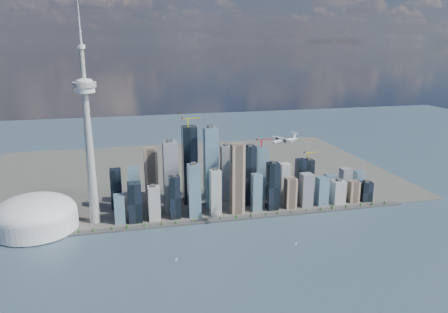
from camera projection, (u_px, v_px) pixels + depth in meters
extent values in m
plane|color=#334B59|center=(239.00, 268.00, 903.22)|extent=(4000.00, 4000.00, 0.00)
cube|color=#383838|center=(214.00, 221.00, 1137.78)|extent=(1100.00, 22.00, 4.00)
cube|color=#4C4C47|center=(187.00, 172.00, 1561.03)|extent=(1400.00, 900.00, 3.00)
cylinder|color=#3F2D1E|center=(17.00, 238.00, 1029.49)|extent=(1.00, 1.00, 2.40)
cone|color=#1B4B1C|center=(16.00, 237.00, 1028.57)|extent=(7.20, 7.20, 8.00)
cylinder|color=#3F2D1E|center=(55.00, 234.00, 1049.03)|extent=(1.00, 1.00, 2.40)
cone|color=#1B4B1C|center=(55.00, 233.00, 1048.11)|extent=(7.20, 7.20, 8.00)
cylinder|color=#3F2D1E|center=(93.00, 231.00, 1068.57)|extent=(1.00, 1.00, 2.40)
cone|color=#1B4B1C|center=(93.00, 229.00, 1067.65)|extent=(7.20, 7.20, 8.00)
cylinder|color=#3F2D1E|center=(129.00, 227.00, 1088.11)|extent=(1.00, 1.00, 2.40)
cone|color=#1B4B1C|center=(129.00, 226.00, 1087.19)|extent=(7.20, 7.20, 8.00)
cylinder|color=#3F2D1E|center=(164.00, 224.00, 1107.65)|extent=(1.00, 1.00, 2.40)
cone|color=#1B4B1C|center=(164.00, 223.00, 1106.74)|extent=(7.20, 7.20, 8.00)
cylinder|color=#3F2D1E|center=(197.00, 221.00, 1127.19)|extent=(1.00, 1.00, 2.40)
cone|color=#1B4B1C|center=(197.00, 220.00, 1126.28)|extent=(7.20, 7.20, 8.00)
cylinder|color=#3F2D1E|center=(230.00, 218.00, 1146.74)|extent=(1.00, 1.00, 2.40)
cone|color=#1B4B1C|center=(230.00, 217.00, 1145.82)|extent=(7.20, 7.20, 8.00)
cylinder|color=#3F2D1E|center=(261.00, 215.00, 1166.28)|extent=(1.00, 1.00, 2.40)
cone|color=#1B4B1C|center=(261.00, 214.00, 1165.36)|extent=(7.20, 7.20, 8.00)
cylinder|color=#3F2D1E|center=(292.00, 212.00, 1185.82)|extent=(1.00, 1.00, 2.40)
cone|color=#1B4B1C|center=(292.00, 211.00, 1184.90)|extent=(7.20, 7.20, 8.00)
cylinder|color=#3F2D1E|center=(321.00, 209.00, 1205.36)|extent=(1.00, 1.00, 2.40)
cone|color=#1B4B1C|center=(321.00, 208.00, 1204.44)|extent=(7.20, 7.20, 8.00)
cylinder|color=#3F2D1E|center=(349.00, 207.00, 1224.90)|extent=(1.00, 1.00, 2.40)
cone|color=#1B4B1C|center=(349.00, 205.00, 1223.98)|extent=(7.20, 7.20, 8.00)
cylinder|color=#3F2D1E|center=(377.00, 204.00, 1244.44)|extent=(1.00, 1.00, 2.40)
cone|color=#1B4B1C|center=(377.00, 203.00, 1243.52)|extent=(7.20, 7.20, 8.00)
cube|color=black|center=(134.00, 202.00, 1116.69)|extent=(34.00, 34.00, 104.72)
cube|color=#78A0B6|center=(133.00, 191.00, 1160.06)|extent=(30.00, 30.00, 133.28)
cube|color=#BBBBB6|center=(154.00, 203.00, 1129.78)|extent=(30.00, 30.00, 90.44)
cube|color=tan|center=(150.00, 177.00, 1218.80)|extent=(36.00, 36.00, 166.60)
cube|color=gray|center=(172.00, 177.00, 1175.84)|extent=(38.00, 38.00, 195.16)
cube|color=black|center=(175.00, 197.00, 1139.15)|extent=(28.00, 28.00, 114.24)
cube|color=#78A0B6|center=(195.00, 191.00, 1147.91)|extent=(32.00, 32.00, 142.80)
cube|color=black|center=(189.00, 165.00, 1236.32)|extent=(40.00, 40.00, 223.72)
cube|color=#78A0B6|center=(212.00, 168.00, 1196.40)|extent=(36.00, 36.00, 228.48)
cube|color=#BBBBB6|center=(216.00, 192.00, 1162.74)|extent=(28.00, 28.00, 123.76)
cube|color=tan|center=(236.00, 179.00, 1166.64)|extent=(34.00, 34.00, 190.40)
cube|color=gray|center=(227.00, 173.00, 1269.01)|extent=(30.00, 30.00, 161.84)
cube|color=black|center=(250.00, 176.00, 1228.48)|extent=(32.00, 32.00, 171.36)
cube|color=#78A0B6|center=(255.00, 192.00, 1189.97)|extent=(26.00, 26.00, 104.72)
cube|color=black|center=(273.00, 186.00, 1197.60)|extent=(30.00, 30.00, 133.28)
cube|color=#78A0B6|center=(261.00, 172.00, 1293.90)|extent=(34.00, 34.00, 152.32)
cube|color=#BBBBB6|center=(283.00, 183.00, 1258.32)|extent=(28.00, 28.00, 114.24)
cube|color=tan|center=(289.00, 193.00, 1214.94)|extent=(30.00, 30.00, 85.68)
cube|color=gray|center=(306.00, 190.00, 1225.00)|extent=(32.00, 32.00, 95.20)
cube|color=black|center=(299.00, 180.00, 1268.38)|extent=(26.00, 26.00, 123.76)
cube|color=#78A0B6|center=(322.00, 191.00, 1238.10)|extent=(30.00, 30.00, 80.92)
cube|color=black|center=(307.00, 176.00, 1333.79)|extent=(28.00, 28.00, 104.72)
cube|color=#78A0B6|center=(330.00, 186.00, 1297.60)|extent=(30.00, 30.00, 71.40)
cube|color=#BBBBB6|center=(338.00, 192.00, 1251.19)|extent=(34.00, 34.00, 66.64)
cube|color=tan|center=(352.00, 192.00, 1261.95)|extent=(28.00, 28.00, 61.88)
cube|color=gray|center=(344.00, 182.00, 1305.93)|extent=(30.00, 30.00, 85.68)
cube|color=black|center=(366.00, 191.00, 1272.70)|extent=(32.00, 32.00, 57.12)
cube|color=#78A0B6|center=(358.00, 183.00, 1317.29)|extent=(26.00, 26.00, 76.16)
cube|color=black|center=(118.00, 189.00, 1205.18)|extent=(30.00, 30.00, 114.24)
cube|color=#78A0B6|center=(118.00, 209.00, 1111.31)|extent=(26.00, 26.00, 76.16)
cube|color=yellow|center=(188.00, 122.00, 1204.99)|extent=(3.00, 3.00, 22.00)
cube|color=yellow|center=(191.00, 118.00, 1204.04)|extent=(55.00, 2.20, 2.20)
cube|color=#383838|center=(182.00, 118.00, 1197.95)|extent=(6.00, 4.00, 4.00)
cube|color=red|center=(261.00, 143.00, 1271.67)|extent=(3.00, 3.00, 22.00)
cube|color=red|center=(264.00, 140.00, 1270.49)|extent=(48.00, 2.20, 2.20)
cube|color=#383838|center=(257.00, 139.00, 1265.11)|extent=(6.00, 4.00, 4.00)
cube|color=yellow|center=(308.00, 156.00, 1317.63)|extent=(3.00, 3.00, 22.00)
cube|color=yellow|center=(311.00, 153.00, 1316.35)|extent=(45.00, 2.20, 2.20)
cube|color=#383838|center=(304.00, 152.00, 1311.28)|extent=(6.00, 4.00, 4.00)
cone|color=#9FA09A|center=(90.00, 158.00, 1082.95)|extent=(26.00, 26.00, 340.00)
cylinder|color=silver|center=(85.00, 90.00, 1039.59)|extent=(48.00, 48.00, 14.00)
cylinder|color=#9FA09A|center=(84.00, 85.00, 1036.53)|extent=(56.00, 56.00, 12.00)
ellipsoid|color=silver|center=(84.00, 81.00, 1034.49)|extent=(40.00, 40.00, 14.00)
cylinder|color=#9FA09A|center=(83.00, 64.00, 1024.29)|extent=(11.00, 11.00, 80.00)
cylinder|color=silver|center=(81.00, 46.00, 1014.09)|extent=(18.00, 18.00, 10.00)
cone|color=silver|center=(79.00, 20.00, 999.30)|extent=(7.00, 7.00, 105.00)
cylinder|color=silver|center=(36.00, 221.00, 1079.72)|extent=(200.00, 200.00, 44.00)
ellipsoid|color=silver|center=(35.00, 212.00, 1074.11)|extent=(200.00, 200.00, 84.00)
cylinder|color=silver|center=(284.00, 140.00, 1016.79)|extent=(64.47, 29.78, 8.07)
cone|color=silver|center=(273.00, 142.00, 998.74)|extent=(11.04, 10.58, 8.07)
cone|color=silver|center=(295.00, 139.00, 1035.52)|extent=(14.60, 11.86, 8.07)
cube|color=silver|center=(283.00, 139.00, 1014.36)|extent=(33.38, 69.90, 1.26)
cylinder|color=silver|center=(287.00, 141.00, 1003.66)|extent=(14.60, 8.97, 4.54)
cylinder|color=silver|center=(279.00, 139.00, 1026.10)|extent=(14.60, 8.97, 4.54)
cylinder|color=#3F3F3F|center=(285.00, 141.00, 999.64)|extent=(3.77, 9.63, 10.09)
cylinder|color=#3F3F3F|center=(277.00, 139.00, 1022.09)|extent=(3.77, 9.63, 10.09)
cube|color=silver|center=(294.00, 136.00, 1031.45)|extent=(6.99, 3.34, 13.88)
cube|color=silver|center=(295.00, 133.00, 1029.65)|extent=(12.90, 23.25, 0.88)
cube|color=white|center=(176.00, 260.00, 934.01)|extent=(5.89, 2.17, 0.77)
cylinder|color=#999999|center=(176.00, 258.00, 932.88)|extent=(0.23, 0.23, 8.66)
cube|color=white|center=(296.00, 244.00, 1007.59)|extent=(5.44, 1.87, 0.72)
cylinder|color=#999999|center=(296.00, 243.00, 1006.54)|extent=(0.21, 0.21, 8.05)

